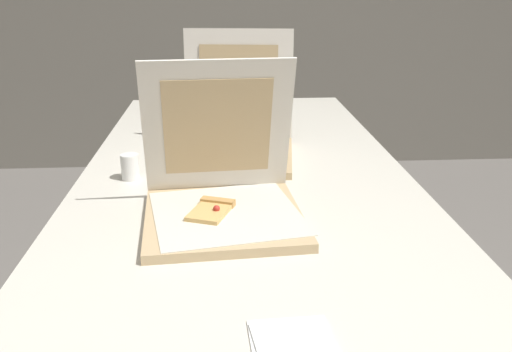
{
  "coord_description": "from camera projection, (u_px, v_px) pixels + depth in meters",
  "views": [
    {
      "loc": [
        -0.06,
        -0.89,
        1.3
      ],
      "look_at": [
        0.02,
        0.43,
        0.81
      ],
      "focal_mm": 38.39,
      "sensor_mm": 36.0,
      "label": 1
    }
  ],
  "objects": [
    {
      "name": "pizza_box_front",
      "position": [
        222.0,
        197.0,
        1.3
      ],
      "size": [
        0.4,
        0.4,
        0.37
      ],
      "rotation": [
        0.0,
        0.0,
        0.08
      ],
      "color": "tan",
      "rests_on": "table"
    },
    {
      "name": "pizza_box_middle",
      "position": [
        235.0,
        138.0,
        1.76
      ],
      "size": [
        0.41,
        0.43,
        0.39
      ],
      "rotation": [
        0.0,
        0.0,
        -0.12
      ],
      "color": "tan",
      "rests_on": "table"
    },
    {
      "name": "cup_white_far",
      "position": [
        170.0,
        132.0,
        1.91
      ],
      "size": [
        0.05,
        0.05,
        0.07
      ],
      "primitive_type": "cylinder",
      "color": "white",
      "rests_on": "table"
    },
    {
      "name": "table",
      "position": [
        246.0,
        191.0,
        1.6
      ],
      "size": [
        0.96,
        2.17,
        0.75
      ],
      "color": "silver",
      "rests_on": "ground"
    },
    {
      "name": "cup_white_mid",
      "position": [
        130.0,
        167.0,
        1.56
      ],
      "size": [
        0.05,
        0.05,
        0.07
      ],
      "primitive_type": "cylinder",
      "color": "white",
      "rests_on": "table"
    },
    {
      "name": "napkin_pile",
      "position": [
        293.0,
        343.0,
        0.86
      ],
      "size": [
        0.14,
        0.14,
        0.01
      ],
      "color": "white",
      "rests_on": "table"
    }
  ]
}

